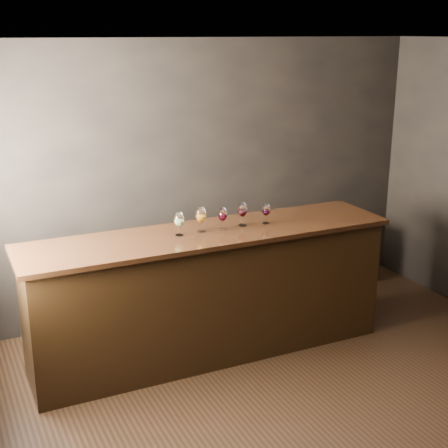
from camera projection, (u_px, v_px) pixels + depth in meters
name	position (u px, v px, depth m)	size (l,w,h in m)	color
ground	(317.00, 406.00, 4.96)	(5.00, 5.00, 0.00)	black
room_shell	(292.00, 185.00, 4.42)	(5.02, 4.52, 2.81)	black
bar_counter	(209.00, 295.00, 5.65)	(3.23, 0.70, 1.13)	black
bar_top	(209.00, 234.00, 5.47)	(3.34, 0.78, 0.04)	black
back_bar_shelf	(263.00, 265.00, 6.85)	(2.22, 0.40, 0.80)	black
glass_white	(179.00, 220.00, 5.33)	(0.09, 0.09, 0.20)	white
glass_amber	(201.00, 216.00, 5.42)	(0.09, 0.09, 0.22)	white
glass_red_a	(223.00, 215.00, 5.49)	(0.08, 0.08, 0.19)	white
glass_red_b	(243.00, 211.00, 5.60)	(0.09, 0.09, 0.21)	white
glass_red_c	(266.00, 211.00, 5.67)	(0.08, 0.08, 0.18)	white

